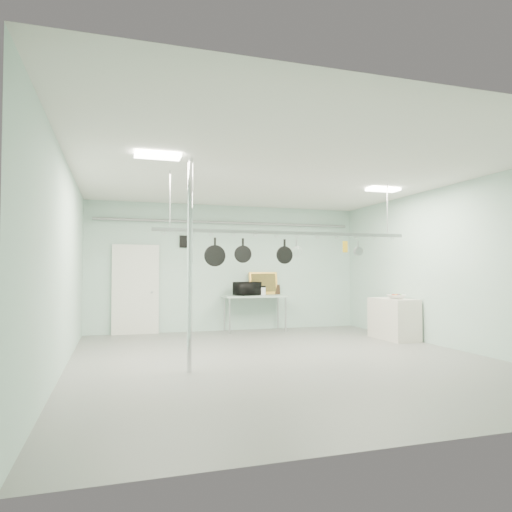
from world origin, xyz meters
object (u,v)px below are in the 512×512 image
object	(u,v)px
side_cabinet	(394,319)
microwave	(247,289)
prep_table	(255,298)
skillet_left	(215,252)
pot_rack	(287,231)
coffee_canister	(262,291)
skillet_right	(285,251)
skillet_mid	(243,250)
fruit_bowl	(396,297)
chrome_pole	(190,265)

from	to	relation	value
side_cabinet	microwave	size ratio (longest dim) A/B	1.97
prep_table	skillet_left	distance (m)	3.86
side_cabinet	pot_rack	xyz separation A→B (m)	(-2.95, -1.10, 1.78)
coffee_canister	skillet_right	distance (m)	3.44
side_cabinet	skillet_right	distance (m)	3.49
side_cabinet	skillet_mid	xyz separation A→B (m)	(-3.78, -1.10, 1.42)
prep_table	skillet_mid	bearing A→B (deg)	-110.40
side_cabinet	pot_rack	bearing A→B (deg)	-159.55
microwave	skillet_mid	world-z (taller)	skillet_mid
side_cabinet	fruit_bowl	world-z (taller)	fruit_bowl
skillet_left	skillet_right	distance (m)	1.28
chrome_pole	fruit_bowl	bearing A→B (deg)	20.62
microwave	fruit_bowl	bearing A→B (deg)	115.13
chrome_pole	side_cabinet	size ratio (longest dim) A/B	2.67
coffee_canister	skillet_right	bearing A→B (deg)	-101.02
chrome_pole	pot_rack	bearing A→B (deg)	25.35
pot_rack	skillet_right	size ratio (longest dim) A/B	11.16
skillet_right	skillet_mid	bearing A→B (deg)	177.02
pot_rack	skillet_left	size ratio (longest dim) A/B	9.75
pot_rack	skillet_mid	bearing A→B (deg)	180.00
skillet_mid	prep_table	bearing A→B (deg)	93.83
prep_table	pot_rack	size ratio (longest dim) A/B	0.33
skillet_left	skillet_mid	distance (m)	0.50
prep_table	coffee_canister	xyz separation A→B (m)	(0.19, -0.03, 0.17)
coffee_canister	skillet_left	xyz separation A→B (m)	(-1.92, -3.27, 0.84)
pot_rack	skillet_left	xyz separation A→B (m)	(-1.33, 0.00, -0.39)
pot_rack	fruit_bowl	size ratio (longest dim) A/B	12.36
skillet_right	prep_table	bearing A→B (deg)	79.34
microwave	side_cabinet	bearing A→B (deg)	118.17
skillet_left	skillet_right	bearing A→B (deg)	3.87
side_cabinet	skillet_mid	bearing A→B (deg)	-163.76
pot_rack	fruit_bowl	distance (m)	3.29
side_cabinet	skillet_left	distance (m)	4.63
microwave	skillet_left	bearing A→B (deg)	41.71
chrome_pole	skillet_mid	size ratio (longest dim) A/B	7.48
side_cabinet	microwave	bearing A→B (deg)	141.59
side_cabinet	coffee_canister	xyz separation A→B (m)	(-2.36, 2.17, 0.55)
chrome_pole	skillet_left	world-z (taller)	chrome_pole
chrome_pole	fruit_bowl	distance (m)	5.16
chrome_pole	skillet_mid	world-z (taller)	chrome_pole
chrome_pole	fruit_bowl	world-z (taller)	chrome_pole
coffee_canister	fruit_bowl	size ratio (longest dim) A/B	0.51
coffee_canister	skillet_left	world-z (taller)	skillet_left
prep_table	skillet_mid	xyz separation A→B (m)	(-1.23, -3.30, 1.04)
side_cabinet	skillet_mid	size ratio (longest dim) A/B	2.81
pot_rack	fruit_bowl	xyz separation A→B (m)	(2.89, 0.90, -1.28)
side_cabinet	skillet_left	bearing A→B (deg)	-165.58
pot_rack	coffee_canister	size ratio (longest dim) A/B	24.30
microwave	coffee_canister	size ratio (longest dim) A/B	3.08
prep_table	skillet_mid	world-z (taller)	skillet_mid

